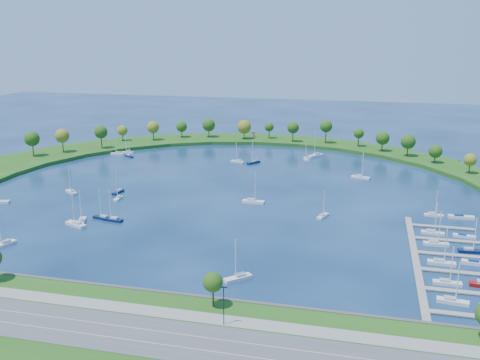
% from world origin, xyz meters
% --- Properties ---
extents(ground, '(700.00, 700.00, 0.00)m').
position_xyz_m(ground, '(0.00, 0.00, 0.00)').
color(ground, '#07203E').
rests_on(ground, ground).
extents(south_shoreline, '(420.00, 43.10, 11.60)m').
position_xyz_m(south_shoreline, '(0.03, -122.88, 1.00)').
color(south_shoreline, '#215216').
rests_on(south_shoreline, ground).
extents(breakwater, '(286.74, 247.64, 2.00)m').
position_xyz_m(breakwater, '(-46.33, 48.72, 0.99)').
color(breakwater, '#215216').
rests_on(breakwater, ground).
extents(breakwater_trees, '(240.37, 90.25, 14.56)m').
position_xyz_m(breakwater_trees, '(-17.95, 86.34, 10.48)').
color(breakwater_trees, '#382314').
rests_on(breakwater_trees, breakwater).
extents(harbor_tower, '(2.60, 2.60, 4.05)m').
position_xyz_m(harbor_tower, '(-13.55, 118.94, 4.08)').
color(harbor_tower, gray).
rests_on(harbor_tower, breakwater).
extents(dock_system, '(24.28, 82.00, 1.60)m').
position_xyz_m(dock_system, '(85.30, -61.00, 0.35)').
color(dock_system, gray).
rests_on(dock_system, ground).
extents(moored_boat_0, '(7.70, 6.33, 11.57)m').
position_xyz_m(moored_boat_0, '(-66.69, -20.20, 0.89)').
color(moored_boat_0, white).
rests_on(moored_boat_0, ground).
extents(moored_boat_1, '(5.11, 9.06, 12.84)m').
position_xyz_m(moored_boat_1, '(-56.14, -81.19, 0.93)').
color(moored_boat_1, white).
rests_on(moored_boat_1, ground).
extents(moored_boat_2, '(6.71, 8.17, 12.27)m').
position_xyz_m(moored_boat_2, '(0.77, 54.23, 0.91)').
color(moored_boat_2, '#091A3E').
rests_on(moored_boat_2, ground).
extents(moored_boat_3, '(8.10, 3.79, 11.48)m').
position_xyz_m(moored_boat_3, '(-36.67, -48.49, 0.89)').
color(moored_boat_3, '#091A3E').
rests_on(moored_boat_3, ground).
extents(moored_boat_4, '(5.30, 8.85, 12.58)m').
position_xyz_m(moored_boat_4, '(-42.36, -54.25, 0.92)').
color(moored_boat_4, white).
rests_on(moored_boat_4, ground).
extents(moored_boat_5, '(9.37, 4.77, 13.27)m').
position_xyz_m(moored_boat_5, '(58.66, 35.61, 0.94)').
color(moored_boat_5, white).
rests_on(moored_boat_5, ground).
extents(moored_boat_6, '(3.96, 7.91, 11.19)m').
position_xyz_m(moored_boat_6, '(27.80, 69.12, 0.88)').
color(moored_boat_6, white).
rests_on(moored_boat_6, ground).
extents(moored_boat_7, '(2.16, 6.65, 9.65)m').
position_xyz_m(moored_boat_7, '(-42.15, -23.86, 0.85)').
color(moored_boat_7, white).
rests_on(moored_boat_7, ground).
extents(moored_boat_8, '(4.40, 7.45, 10.59)m').
position_xyz_m(moored_boat_8, '(45.80, -26.43, 0.87)').
color(moored_boat_8, white).
rests_on(moored_boat_8, ground).
extents(moored_boat_9, '(9.37, 2.79, 13.71)m').
position_xyz_m(moored_boat_9, '(15.56, -15.22, 0.96)').
color(moored_boat_9, white).
rests_on(moored_boat_9, ground).
extents(moored_boat_11, '(7.79, 2.52, 11.31)m').
position_xyz_m(moored_boat_11, '(-82.09, 56.98, 0.89)').
color(moored_boat_11, white).
rests_on(moored_boat_11, ground).
extents(moored_boat_12, '(7.92, 3.97, 11.21)m').
position_xyz_m(moored_boat_12, '(-8.31, 54.28, 0.88)').
color(moored_boat_12, white).
rests_on(moored_boat_12, ground).
extents(moored_boat_13, '(7.90, 7.70, 12.68)m').
position_xyz_m(moored_boat_13, '(26.74, -87.37, 0.93)').
color(moored_boat_13, white).
rests_on(moored_boat_13, ground).
extents(moored_boat_14, '(2.90, 7.45, 10.66)m').
position_xyz_m(moored_boat_14, '(-46.40, -15.13, 0.87)').
color(moored_boat_14, '#091A3E').
rests_on(moored_boat_14, ground).
extents(moored_boat_15, '(8.48, 9.71, 14.88)m').
position_xyz_m(moored_boat_15, '(32.30, 78.79, 1.00)').
color(moored_boat_15, white).
rests_on(moored_boat_15, ground).
extents(moored_boat_16, '(8.55, 3.51, 12.20)m').
position_xyz_m(moored_boat_16, '(-31.82, -49.67, 0.91)').
color(moored_boat_16, '#091A3E').
rests_on(moored_boat_16, ground).
extents(moored_boat_17, '(7.30, 2.35, 10.60)m').
position_xyz_m(moored_boat_17, '(-77.80, 61.93, 0.87)').
color(moored_boat_17, white).
rests_on(moored_boat_17, ground).
extents(moored_boat_18, '(9.76, 6.24, 13.95)m').
position_xyz_m(moored_boat_18, '(-42.63, -57.84, 0.97)').
color(moored_boat_18, white).
rests_on(moored_boat_18, ground).
extents(moored_boat_19, '(6.53, 5.43, 9.84)m').
position_xyz_m(moored_boat_19, '(-72.62, 53.00, 0.85)').
color(moored_boat_19, '#091A3E').
rests_on(moored_boat_19, ground).
extents(docked_boat_0, '(8.41, 3.30, 12.04)m').
position_xyz_m(docked_boat_0, '(85.52, -87.53, 0.91)').
color(docked_boat_0, white).
rests_on(docked_boat_0, ground).
extents(docked_boat_2, '(7.92, 2.24, 11.64)m').
position_xyz_m(docked_boat_2, '(85.52, -76.31, 0.90)').
color(docked_boat_2, white).
rests_on(docked_boat_2, ground).
extents(docked_boat_4, '(8.55, 2.78, 12.42)m').
position_xyz_m(docked_boat_4, '(85.51, -62.20, 0.92)').
color(docked_boat_4, white).
rests_on(docked_boat_4, ground).
extents(docked_boat_5, '(9.00, 3.35, 1.79)m').
position_xyz_m(docked_boat_5, '(95.97, -59.79, 0.66)').
color(docked_boat_5, white).
rests_on(docked_boat_5, ground).
extents(docked_boat_6, '(8.43, 2.77, 12.23)m').
position_xyz_m(docked_boat_6, '(85.52, -46.26, 0.91)').
color(docked_boat_6, white).
rests_on(docked_boat_6, ground).
extents(docked_boat_7, '(8.35, 2.97, 12.04)m').
position_xyz_m(docked_boat_7, '(96.02, -50.01, 0.91)').
color(docked_boat_7, '#091A3E').
rests_on(docked_boat_7, ground).
extents(docked_boat_8, '(8.15, 3.03, 11.70)m').
position_xyz_m(docked_boat_8, '(85.52, -35.59, 0.90)').
color(docked_boat_8, white).
rests_on(docked_boat_8, ground).
extents(docked_boat_9, '(7.81, 3.13, 1.55)m').
position_xyz_m(docked_boat_9, '(95.99, -36.24, 0.57)').
color(docked_boat_9, white).
rests_on(docked_boat_9, ground).
extents(docked_boat_10, '(7.19, 2.09, 10.54)m').
position_xyz_m(docked_boat_10, '(87.94, -15.09, 0.87)').
color(docked_boat_10, white).
rests_on(docked_boat_10, ground).
extents(docked_boat_11, '(9.73, 3.05, 1.97)m').
position_xyz_m(docked_boat_11, '(97.86, -15.43, 0.72)').
color(docked_boat_11, white).
rests_on(docked_boat_11, ground).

